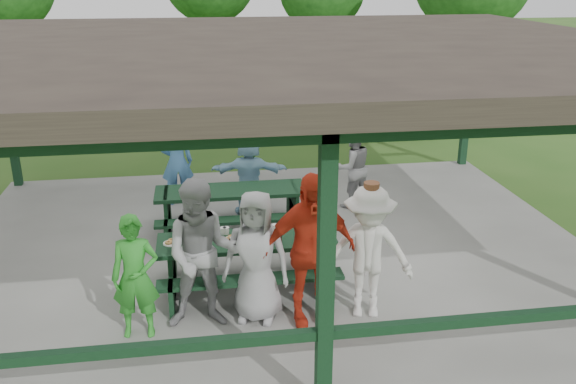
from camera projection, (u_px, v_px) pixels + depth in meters
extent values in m
plane|color=#2B551A|center=(274.00, 254.00, 9.70)|extent=(90.00, 90.00, 0.00)
cube|color=slate|center=(274.00, 251.00, 9.68)|extent=(10.00, 8.00, 0.10)
cube|color=black|center=(325.00, 278.00, 5.62)|extent=(0.15, 0.15, 3.00)
cube|color=black|center=(7.00, 113.00, 12.00)|extent=(0.15, 0.15, 3.00)
cube|color=black|center=(250.00, 105.00, 12.67)|extent=(0.15, 0.15, 3.00)
cube|color=black|center=(468.00, 98.00, 13.35)|extent=(0.15, 0.15, 3.00)
cube|color=black|center=(64.00, 356.00, 5.49)|extent=(4.65, 0.10, 0.10)
cube|color=black|center=(556.00, 313.00, 6.17)|extent=(4.65, 0.10, 0.10)
cube|color=black|center=(135.00, 138.00, 12.54)|extent=(4.65, 0.10, 0.10)
cube|color=black|center=(361.00, 129.00, 13.22)|extent=(4.65, 0.10, 0.10)
cube|color=black|center=(329.00, 130.00, 5.14)|extent=(9.80, 0.15, 0.20)
cube|color=black|center=(249.00, 36.00, 12.19)|extent=(9.80, 0.15, 0.20)
cube|color=#2D2520|center=(272.00, 48.00, 8.59)|extent=(10.60, 8.60, 0.24)
cube|color=black|center=(247.00, 241.00, 8.23)|extent=(2.40, 0.75, 0.06)
cube|color=black|center=(251.00, 280.00, 7.82)|extent=(2.40, 0.28, 0.05)
cube|color=black|center=(244.00, 243.00, 8.85)|extent=(2.40, 0.28, 0.05)
cube|color=black|center=(172.00, 269.00, 8.21)|extent=(0.06, 0.70, 0.75)
cube|color=black|center=(321.00, 259.00, 8.49)|extent=(0.06, 0.70, 0.75)
cube|color=black|center=(173.00, 279.00, 8.26)|extent=(0.06, 1.39, 0.45)
cube|color=black|center=(320.00, 268.00, 8.55)|extent=(0.06, 1.39, 0.45)
cube|color=black|center=(231.00, 191.00, 10.07)|extent=(2.48, 0.75, 0.06)
cube|color=black|center=(234.00, 220.00, 9.66)|extent=(2.48, 0.28, 0.05)
cube|color=black|center=(230.00, 196.00, 10.69)|extent=(2.48, 0.28, 0.05)
cube|color=black|center=(167.00, 214.00, 10.04)|extent=(0.06, 0.70, 0.75)
cube|color=black|center=(294.00, 207.00, 10.34)|extent=(0.06, 0.70, 0.75)
cube|color=black|center=(168.00, 222.00, 10.10)|extent=(0.06, 1.39, 0.45)
cube|color=black|center=(294.00, 215.00, 10.39)|extent=(0.06, 1.39, 0.45)
cylinder|color=white|center=(172.00, 243.00, 8.08)|extent=(0.22, 0.22, 0.01)
torus|color=#A97A3B|center=(168.00, 242.00, 8.05)|extent=(0.10, 0.10, 0.03)
torus|color=#A97A3B|center=(174.00, 242.00, 8.06)|extent=(0.10, 0.10, 0.03)
torus|color=#A97A3B|center=(171.00, 240.00, 8.11)|extent=(0.10, 0.10, 0.03)
cylinder|color=white|center=(232.00, 239.00, 8.19)|extent=(0.22, 0.22, 0.01)
torus|color=#A97A3B|center=(229.00, 239.00, 8.16)|extent=(0.10, 0.10, 0.03)
torus|color=#A97A3B|center=(235.00, 238.00, 8.17)|extent=(0.10, 0.10, 0.03)
torus|color=#A97A3B|center=(231.00, 237.00, 8.22)|extent=(0.10, 0.10, 0.03)
cylinder|color=white|center=(272.00, 237.00, 8.27)|extent=(0.22, 0.22, 0.01)
torus|color=#A97A3B|center=(269.00, 236.00, 8.23)|extent=(0.10, 0.10, 0.03)
torus|color=#A97A3B|center=(275.00, 236.00, 8.25)|extent=(0.10, 0.10, 0.03)
torus|color=#A97A3B|center=(271.00, 234.00, 8.30)|extent=(0.10, 0.10, 0.03)
cylinder|color=white|center=(320.00, 234.00, 8.36)|extent=(0.22, 0.22, 0.01)
torus|color=#A97A3B|center=(317.00, 233.00, 8.33)|extent=(0.10, 0.10, 0.03)
torus|color=#A97A3B|center=(323.00, 233.00, 8.34)|extent=(0.10, 0.10, 0.03)
torus|color=#A97A3B|center=(319.00, 231.00, 8.39)|extent=(0.10, 0.10, 0.03)
cylinder|color=#381E0F|center=(175.00, 246.00, 7.90)|extent=(0.06, 0.06, 0.10)
cylinder|color=#381E0F|center=(231.00, 242.00, 8.01)|extent=(0.06, 0.06, 0.10)
cylinder|color=#381E0F|center=(253.00, 241.00, 8.05)|extent=(0.06, 0.06, 0.10)
cylinder|color=#381E0F|center=(270.00, 240.00, 8.08)|extent=(0.06, 0.06, 0.10)
cylinder|color=#381E0F|center=(280.00, 239.00, 8.10)|extent=(0.06, 0.06, 0.10)
cone|color=white|center=(223.00, 231.00, 8.35)|extent=(0.09, 0.09, 0.10)
cone|color=white|center=(226.00, 231.00, 8.35)|extent=(0.09, 0.09, 0.10)
cone|color=white|center=(275.00, 228.00, 8.45)|extent=(0.09, 0.09, 0.10)
imported|color=green|center=(135.00, 277.00, 7.16)|extent=(0.58, 0.40, 1.54)
imported|color=gray|center=(203.00, 255.00, 7.31)|extent=(0.97, 0.77, 1.90)
imported|color=#969698|center=(256.00, 257.00, 7.49)|extent=(0.96, 0.77, 1.70)
imported|color=red|center=(309.00, 250.00, 7.37)|extent=(1.18, 0.57, 1.96)
imported|color=silver|center=(368.00, 253.00, 7.56)|extent=(1.24, 0.88, 1.74)
cylinder|color=brown|center=(371.00, 192.00, 7.28)|extent=(0.38, 0.38, 0.02)
cylinder|color=brown|center=(372.00, 187.00, 7.26)|extent=(0.23, 0.23, 0.11)
imported|color=#8ABBD6|center=(249.00, 174.00, 10.86)|extent=(1.41, 0.60, 1.48)
imported|color=teal|center=(177.00, 162.00, 11.26)|extent=(0.63, 0.44, 1.63)
imported|color=gray|center=(352.00, 167.00, 11.14)|extent=(0.86, 0.74, 1.52)
imported|color=silver|center=(318.00, 95.00, 17.56)|extent=(6.61, 5.10, 1.67)
cube|color=navy|center=(190.00, 97.00, 17.07)|extent=(3.18, 1.73, 0.13)
cube|color=navy|center=(192.00, 92.00, 16.26)|extent=(3.10, 0.25, 0.44)
cube|color=navy|center=(188.00, 82.00, 17.69)|extent=(3.10, 0.25, 0.44)
cube|color=navy|center=(133.00, 89.00, 16.67)|extent=(0.16, 1.55, 0.44)
cube|color=navy|center=(245.00, 85.00, 17.28)|extent=(0.16, 1.55, 0.44)
cylinder|color=black|center=(156.00, 122.00, 16.28)|extent=(0.85, 0.25, 0.84)
cylinder|color=yellow|center=(156.00, 122.00, 16.28)|extent=(0.32, 0.26, 0.31)
cylinder|color=black|center=(155.00, 109.00, 17.80)|extent=(0.85, 0.25, 0.84)
cylinder|color=yellow|center=(155.00, 109.00, 17.80)|extent=(0.32, 0.26, 0.31)
cylinder|color=black|center=(230.00, 118.00, 16.66)|extent=(0.85, 0.25, 0.84)
cylinder|color=yellow|center=(230.00, 118.00, 16.66)|extent=(0.32, 0.26, 0.31)
cylinder|color=black|center=(223.00, 106.00, 18.19)|extent=(0.85, 0.25, 0.84)
cylinder|color=yellow|center=(223.00, 106.00, 18.19)|extent=(0.32, 0.26, 0.31)
cube|color=navy|center=(264.00, 98.00, 17.52)|extent=(1.11, 0.15, 0.09)
cone|color=#F2590C|center=(130.00, 85.00, 16.63)|extent=(0.05, 0.44, 0.44)
cylinder|color=#362515|center=(12.00, 52.00, 22.20)|extent=(0.36, 0.36, 2.84)
cylinder|color=#362515|center=(212.00, 40.00, 25.16)|extent=(0.36, 0.36, 2.95)
cylinder|color=#362515|center=(321.00, 47.00, 24.34)|extent=(0.36, 0.36, 2.63)
cylinder|color=#362515|center=(465.00, 55.00, 20.56)|extent=(0.36, 0.36, 3.02)
cylinder|color=#362515|center=(478.00, 38.00, 25.55)|extent=(0.36, 0.36, 3.03)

